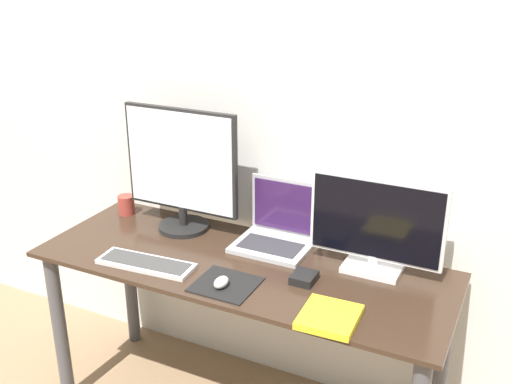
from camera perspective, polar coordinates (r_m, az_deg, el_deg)
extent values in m
cube|color=silver|center=(2.44, 2.48, 7.64)|extent=(7.00, 0.05, 2.50)
cube|color=#332319|center=(2.32, -1.41, -6.92)|extent=(1.62, 0.60, 0.02)
cylinder|color=#47474C|center=(2.74, -18.19, -12.26)|extent=(0.06, 0.06, 0.72)
cylinder|color=#47474C|center=(3.04, -11.93, -7.95)|extent=(0.06, 0.06, 0.72)
cylinder|color=#47474C|center=(2.54, 17.18, -15.19)|extent=(0.06, 0.06, 0.72)
cylinder|color=black|center=(2.61, -6.90, -3.27)|extent=(0.22, 0.22, 0.02)
cylinder|color=black|center=(2.59, -6.96, -2.23)|extent=(0.04, 0.04, 0.08)
cube|color=black|center=(2.50, -7.15, 3.04)|extent=(0.52, 0.02, 0.44)
cube|color=silver|center=(2.49, -7.32, 2.95)|extent=(0.50, 0.01, 0.41)
cube|color=silver|center=(2.30, 11.02, -7.08)|extent=(0.21, 0.15, 0.02)
cylinder|color=silver|center=(2.29, 11.08, -6.41)|extent=(0.04, 0.04, 0.04)
cube|color=silver|center=(2.22, 11.41, -2.57)|extent=(0.50, 0.02, 0.32)
cube|color=black|center=(2.21, 11.32, -2.70)|extent=(0.48, 0.01, 0.29)
cube|color=#ADADB2|center=(2.42, 1.58, -5.16)|extent=(0.30, 0.24, 0.02)
cube|color=#2D2D33|center=(2.40, 1.40, -5.12)|extent=(0.25, 0.13, 0.00)
cube|color=#ADADB2|center=(2.47, 2.83, -1.32)|extent=(0.30, 0.01, 0.24)
cube|color=#331947|center=(2.47, 2.74, -1.40)|extent=(0.27, 0.00, 0.21)
cube|color=silver|center=(2.33, -10.43, -6.73)|extent=(0.39, 0.15, 0.02)
cube|color=#383838|center=(2.33, -10.45, -6.53)|extent=(0.36, 0.12, 0.00)
cube|color=black|center=(2.17, -2.89, -8.78)|extent=(0.22, 0.20, 0.00)
ellipsoid|color=silver|center=(2.15, -3.34, -8.57)|extent=(0.04, 0.07, 0.04)
cube|color=yellow|center=(1.99, 7.00, -11.73)|extent=(0.19, 0.20, 0.02)
cube|color=white|center=(1.99, 7.00, -11.73)|extent=(0.18, 0.20, 0.02)
cylinder|color=#99382D|center=(2.79, -12.25, -1.19)|extent=(0.07, 0.07, 0.09)
cube|color=black|center=(2.19, 4.60, -8.14)|extent=(0.08, 0.10, 0.03)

